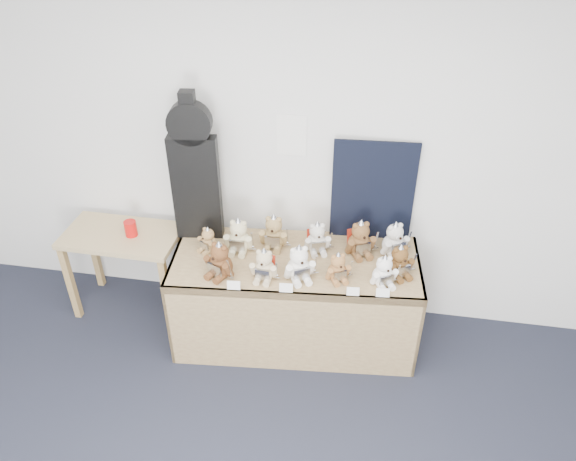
% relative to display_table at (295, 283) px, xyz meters
% --- Properties ---
extents(room_shell, '(6.00, 6.00, 6.00)m').
position_rel_display_table_xyz_m(room_shell, '(-0.11, 0.49, 0.91)').
color(room_shell, white).
rests_on(room_shell, floor).
extents(display_table, '(1.80, 0.89, 0.73)m').
position_rel_display_table_xyz_m(display_table, '(0.00, 0.00, 0.00)').
color(display_table, brown).
rests_on(display_table, floor).
extents(side_table, '(0.87, 0.49, 0.72)m').
position_rel_display_table_xyz_m(side_table, '(-1.35, 0.18, 0.02)').
color(side_table, tan).
rests_on(side_table, floor).
extents(guitar_case, '(0.35, 0.14, 1.11)m').
position_rel_display_table_xyz_m(guitar_case, '(-0.75, 0.26, 0.70)').
color(guitar_case, black).
rests_on(guitar_case, display_table).
extents(navy_board, '(0.58, 0.05, 0.78)m').
position_rel_display_table_xyz_m(navy_board, '(0.48, 0.44, 0.54)').
color(navy_board, black).
rests_on(navy_board, display_table).
extents(red_cup, '(0.09, 0.09, 0.12)m').
position_rel_display_table_xyz_m(red_cup, '(-1.26, 0.17, 0.21)').
color(red_cup, red).
rests_on(red_cup, side_table).
extents(teddy_front_far_left, '(0.23, 0.23, 0.29)m').
position_rel_display_table_xyz_m(teddy_front_far_left, '(-0.48, -0.17, 0.27)').
color(teddy_front_far_left, brown).
rests_on(teddy_front_far_left, display_table).
extents(teddy_front_left, '(0.21, 0.18, 0.26)m').
position_rel_display_table_xyz_m(teddy_front_left, '(-0.18, -0.16, 0.26)').
color(teddy_front_left, beige).
rests_on(teddy_front_left, display_table).
extents(teddy_front_centre, '(0.24, 0.23, 0.29)m').
position_rel_display_table_xyz_m(teddy_front_centre, '(0.05, -0.12, 0.27)').
color(teddy_front_centre, white).
rests_on(teddy_front_centre, display_table).
extents(teddy_front_right, '(0.19, 0.18, 0.23)m').
position_rel_display_table_xyz_m(teddy_front_right, '(0.30, -0.09, 0.25)').
color(teddy_front_right, '#A06B3C').
rests_on(teddy_front_right, display_table).
extents(teddy_front_far_right, '(0.21, 0.20, 0.25)m').
position_rel_display_table_xyz_m(teddy_front_far_right, '(0.60, -0.09, 0.26)').
color(teddy_front_far_right, white).
rests_on(teddy_front_far_right, display_table).
extents(teddy_front_end, '(0.22, 0.21, 0.26)m').
position_rel_display_table_xyz_m(teddy_front_end, '(0.70, 0.02, 0.26)').
color(teddy_front_end, brown).
rests_on(teddy_front_end, display_table).
extents(teddy_back_left, '(0.23, 0.18, 0.28)m').
position_rel_display_table_xyz_m(teddy_back_left, '(-0.42, 0.12, 0.27)').
color(teddy_back_left, beige).
rests_on(teddy_back_left, display_table).
extents(teddy_back_centre_left, '(0.23, 0.18, 0.28)m').
position_rel_display_table_xyz_m(teddy_back_centre_left, '(-0.19, 0.21, 0.27)').
color(teddy_back_centre_left, '#A28451').
rests_on(teddy_back_centre_left, display_table).
extents(teddy_back_centre_right, '(0.22, 0.20, 0.26)m').
position_rel_display_table_xyz_m(teddy_back_centre_right, '(0.13, 0.21, 0.26)').
color(teddy_back_centre_right, silver).
rests_on(teddy_back_centre_right, display_table).
extents(teddy_back_right, '(0.25, 0.24, 0.30)m').
position_rel_display_table_xyz_m(teddy_back_right, '(0.43, 0.22, 0.27)').
color(teddy_back_right, brown).
rests_on(teddy_back_right, display_table).
extents(teddy_back_end, '(0.23, 0.23, 0.28)m').
position_rel_display_table_xyz_m(teddy_back_end, '(0.67, 0.26, 0.27)').
color(teddy_back_end, white).
rests_on(teddy_back_end, display_table).
extents(teddy_back_far_left, '(0.17, 0.17, 0.21)m').
position_rel_display_table_xyz_m(teddy_back_far_left, '(-0.64, 0.08, 0.24)').
color(teddy_back_far_left, '#A57F4D').
rests_on(teddy_back_far_left, display_table).
extents(entry_card_a, '(0.09, 0.03, 0.06)m').
position_rel_display_table_xyz_m(entry_card_a, '(-0.36, -0.31, 0.19)').
color(entry_card_a, white).
rests_on(entry_card_a, display_table).
extents(entry_card_b, '(0.09, 0.03, 0.06)m').
position_rel_display_table_xyz_m(entry_card_b, '(-0.01, -0.28, 0.19)').
color(entry_card_b, white).
rests_on(entry_card_b, display_table).
extents(entry_card_c, '(0.08, 0.03, 0.06)m').
position_rel_display_table_xyz_m(entry_card_c, '(0.42, -0.24, 0.19)').
color(entry_card_c, white).
rests_on(entry_card_c, display_table).
extents(entry_card_d, '(0.09, 0.03, 0.06)m').
position_rel_display_table_xyz_m(entry_card_d, '(0.61, -0.22, 0.19)').
color(entry_card_d, white).
rests_on(entry_card_d, display_table).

